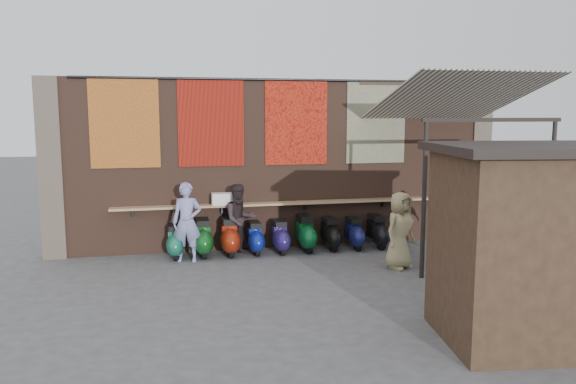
% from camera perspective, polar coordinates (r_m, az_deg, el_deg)
% --- Properties ---
extents(ground, '(70.00, 70.00, 0.00)m').
position_cam_1_polar(ground, '(11.30, 2.31, -8.49)').
color(ground, '#474749').
rests_on(ground, ground).
extents(brick_wall, '(10.00, 0.40, 4.00)m').
position_cam_1_polar(brick_wall, '(13.51, -0.61, 2.87)').
color(brick_wall, brown).
rests_on(brick_wall, ground).
extents(pier_left, '(0.50, 0.50, 4.00)m').
position_cam_1_polar(pier_left, '(13.43, -22.88, 2.21)').
color(pier_left, '#4C4238').
rests_on(pier_left, ground).
extents(pier_right, '(0.50, 0.50, 4.00)m').
position_cam_1_polar(pier_right, '(15.46, 18.62, 3.10)').
color(pier_right, '#4C4238').
rests_on(pier_right, ground).
extents(eating_counter, '(8.00, 0.32, 0.05)m').
position_cam_1_polar(eating_counter, '(13.27, -0.27, -1.14)').
color(eating_counter, '#9E7A51').
rests_on(eating_counter, brick_wall).
extents(shelf_box, '(0.58, 0.29, 0.27)m').
position_cam_1_polar(shelf_box, '(12.98, -6.46, -0.69)').
color(shelf_box, white).
rests_on(shelf_box, eating_counter).
extents(tapestry_redgold, '(1.50, 0.02, 2.00)m').
position_cam_1_polar(tapestry_redgold, '(12.97, -16.27, 6.77)').
color(tapestry_redgold, maroon).
rests_on(tapestry_redgold, brick_wall).
extents(tapestry_sun, '(1.50, 0.02, 2.00)m').
position_cam_1_polar(tapestry_sun, '(12.99, -7.82, 7.01)').
color(tapestry_sun, red).
rests_on(tapestry_sun, brick_wall).
extents(tapestry_orange, '(1.50, 0.02, 2.00)m').
position_cam_1_polar(tapestry_orange, '(13.31, 0.85, 7.10)').
color(tapestry_orange, '#B52F16').
rests_on(tapestry_orange, brick_wall).
extents(tapestry_multi, '(1.50, 0.02, 2.00)m').
position_cam_1_polar(tapestry_multi, '(13.92, 8.94, 7.05)').
color(tapestry_multi, '#27628F').
rests_on(tapestry_multi, brick_wall).
extents(hang_rail, '(9.50, 0.06, 0.06)m').
position_cam_1_polar(hang_rail, '(13.26, -0.41, 11.34)').
color(hang_rail, black).
rests_on(hang_rail, brick_wall).
extents(scooter_stool_0, '(0.35, 0.78, 0.74)m').
position_cam_1_polar(scooter_stool_0, '(12.81, -11.42, -4.96)').
color(scooter_stool_0, '#1B6C52').
rests_on(scooter_stool_0, ground).
extents(scooter_stool_1, '(0.40, 0.88, 0.84)m').
position_cam_1_polar(scooter_stool_1, '(12.84, -8.63, -4.63)').
color(scooter_stool_1, '#10501C').
rests_on(scooter_stool_1, ground).
extents(scooter_stool_2, '(0.40, 0.89, 0.85)m').
position_cam_1_polar(scooter_stool_2, '(12.86, -5.97, -4.54)').
color(scooter_stool_2, maroon).
rests_on(scooter_stool_2, ground).
extents(scooter_stool_3, '(0.35, 0.77, 0.73)m').
position_cam_1_polar(scooter_stool_3, '(12.94, -3.36, -4.69)').
color(scooter_stool_3, navy).
rests_on(scooter_stool_3, ground).
extents(scooter_stool_4, '(0.36, 0.79, 0.75)m').
position_cam_1_polar(scooter_stool_4, '(13.01, -0.82, -4.57)').
color(scooter_stool_4, '#231854').
rests_on(scooter_stool_4, ground).
extents(scooter_stool_5, '(0.39, 0.87, 0.82)m').
position_cam_1_polar(scooter_stool_5, '(13.19, 1.78, -4.24)').
color(scooter_stool_5, '#0C5628').
rests_on(scooter_stool_5, ground).
extents(scooter_stool_6, '(0.35, 0.78, 0.75)m').
position_cam_1_polar(scooter_stool_6, '(13.36, 4.33, -4.28)').
color(scooter_stool_6, black).
rests_on(scooter_stool_6, ground).
extents(scooter_stool_7, '(0.35, 0.77, 0.74)m').
position_cam_1_polar(scooter_stool_7, '(13.50, 6.74, -4.20)').
color(scooter_stool_7, '#141A4E').
rests_on(scooter_stool_7, ground).
extents(scooter_stool_8, '(0.37, 0.82, 0.78)m').
position_cam_1_polar(scooter_stool_8, '(13.69, 9.06, -3.99)').
color(scooter_stool_8, black).
rests_on(scooter_stool_8, ground).
extents(diner_left, '(0.70, 0.53, 1.74)m').
position_cam_1_polar(diner_left, '(12.38, -10.23, -3.02)').
color(diner_left, '#8084BA').
rests_on(diner_left, ground).
extents(diner_right, '(0.93, 0.82, 1.63)m').
position_cam_1_polar(diner_right, '(12.80, -4.93, -2.81)').
color(diner_right, '#292022').
rests_on(diner_right, ground).
extents(shopper_navy, '(1.03, 0.73, 1.62)m').
position_cam_1_polar(shopper_navy, '(12.95, 15.87, -2.98)').
color(shopper_navy, '#162332').
rests_on(shopper_navy, ground).
extents(shopper_grey, '(1.38, 1.06, 1.88)m').
position_cam_1_polar(shopper_grey, '(11.45, 19.31, -3.87)').
color(shopper_grey, '#4F5053').
rests_on(shopper_grey, ground).
extents(shopper_tan, '(0.94, 0.83, 1.61)m').
position_cam_1_polar(shopper_tan, '(11.86, 11.29, -3.84)').
color(shopper_tan, tan).
rests_on(shopper_tan, ground).
extents(market_stall, '(2.71, 2.19, 2.67)m').
position_cam_1_polar(market_stall, '(8.58, 23.74, -5.27)').
color(market_stall, black).
rests_on(market_stall, ground).
extents(stall_roof, '(3.04, 2.50, 0.12)m').
position_cam_1_polar(stall_roof, '(8.39, 24.27, 4.04)').
color(stall_roof, black).
rests_on(stall_roof, market_stall).
extents(stall_sign, '(1.19, 0.21, 0.50)m').
position_cam_1_polar(stall_sign, '(9.31, 21.21, -0.39)').
color(stall_sign, gold).
rests_on(stall_sign, market_stall).
extents(stall_shelf, '(2.04, 0.40, 0.06)m').
position_cam_1_polar(stall_shelf, '(9.49, 20.92, -6.13)').
color(stall_shelf, '#473321').
rests_on(stall_shelf, market_stall).
extents(awning_canvas, '(3.20, 3.28, 0.97)m').
position_cam_1_polar(awning_canvas, '(13.01, 16.59, 9.18)').
color(awning_canvas, beige).
rests_on(awning_canvas, brick_wall).
extents(awning_ledger, '(3.30, 0.08, 0.12)m').
position_cam_1_polar(awning_ledger, '(14.43, 13.53, 10.73)').
color(awning_ledger, '#33261C').
rests_on(awning_ledger, brick_wall).
extents(awning_header, '(3.00, 0.08, 0.08)m').
position_cam_1_polar(awning_header, '(11.71, 20.10, 6.90)').
color(awning_header, black).
rests_on(awning_header, awning_post_left).
extents(awning_post_left, '(0.09, 0.09, 3.10)m').
position_cam_1_polar(awning_post_left, '(11.14, 13.65, -0.77)').
color(awning_post_left, black).
rests_on(awning_post_left, ground).
extents(awning_post_right, '(0.09, 0.09, 3.10)m').
position_cam_1_polar(awning_post_right, '(12.63, 25.12, -0.30)').
color(awning_post_right, black).
rests_on(awning_post_right, ground).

